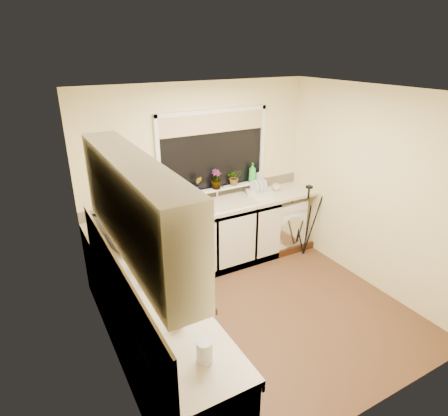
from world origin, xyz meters
TOP-DOWN VIEW (x-y plane):
  - floor at (0.00, 0.00)m, footprint 3.20×3.20m
  - ceiling at (0.00, 0.00)m, footprint 3.20×3.20m
  - wall_back at (0.00, 1.50)m, footprint 3.20×0.00m
  - wall_front at (0.00, -1.50)m, footprint 3.20×0.00m
  - wall_left at (-1.60, 0.00)m, footprint 0.00×3.00m
  - wall_right at (1.60, 0.00)m, footprint 0.00×3.00m
  - base_cabinet_back at (-0.33, 1.20)m, footprint 2.55×0.60m
  - base_cabinet_left at (-1.30, -0.30)m, footprint 0.54×2.40m
  - worktop_back at (0.00, 1.20)m, footprint 3.20×0.60m
  - worktop_left at (-1.30, -0.30)m, footprint 0.60×2.40m
  - upper_cabinet at (-1.44, -0.45)m, footprint 0.28×1.90m
  - splashback_left at (-1.59, -0.30)m, footprint 0.02×2.40m
  - splashback_back at (0.00, 1.49)m, footprint 3.20×0.02m
  - window_glass at (0.20, 1.49)m, footprint 1.50×0.02m
  - window_blind at (0.20, 1.46)m, footprint 1.50×0.02m
  - windowsill at (0.20, 1.43)m, footprint 1.60×0.14m
  - sink at (0.20, 1.20)m, footprint 0.82×0.46m
  - faucet at (0.20, 1.38)m, footprint 0.03×0.03m
  - washing_machine at (1.19, 1.22)m, footprint 0.57×0.55m
  - laptop at (-0.74, 1.22)m, footprint 0.36×0.31m
  - kettle at (-1.20, 0.13)m, footprint 0.17×0.17m
  - dish_rack at (0.80, 1.24)m, footprint 0.44×0.40m
  - tripod at (1.35, 0.84)m, footprint 0.54×0.54m
  - glass_jug at (-1.26, -1.16)m, footprint 0.11×0.11m
  - steel_jar at (-1.31, -0.13)m, footprint 0.08×0.08m
  - microwave at (-1.24, 0.73)m, footprint 0.60×0.69m
  - plant_a at (-0.36, 1.42)m, footprint 0.15×0.11m
  - plant_b at (-0.08, 1.40)m, footprint 0.14×0.13m
  - plant_c at (0.20, 1.40)m, footprint 0.18×0.18m
  - plant_d at (0.49, 1.42)m, footprint 0.25×0.23m
  - soap_bottle_green at (0.78, 1.41)m, footprint 0.13×0.13m
  - soap_bottle_clear at (0.91, 1.39)m, footprint 0.10×0.10m
  - cup_back at (1.11, 1.27)m, footprint 0.16×0.16m
  - cup_left at (-1.27, -0.76)m, footprint 0.11×0.11m

SIDE VIEW (x-z plane):
  - floor at x=0.00m, z-range 0.00..0.00m
  - washing_machine at x=1.19m, z-range 0.00..0.77m
  - base_cabinet_back at x=-0.33m, z-range 0.00..0.86m
  - base_cabinet_left at x=-1.30m, z-range 0.00..0.86m
  - tripod at x=1.35m, z-range 0.00..1.07m
  - worktop_back at x=0.00m, z-range 0.86..0.90m
  - worktop_left at x=-1.30m, z-range 0.86..0.90m
  - sink at x=0.20m, z-range 0.90..0.93m
  - dish_rack at x=0.80m, z-range 0.90..0.95m
  - cup_left at x=-1.27m, z-range 0.90..0.99m
  - cup_back at x=1.11m, z-range 0.90..0.99m
  - steel_jar at x=-1.31m, z-range 0.90..1.01m
  - laptop at x=-0.74m, z-range 0.84..1.09m
  - splashback_back at x=0.00m, z-range 0.90..1.04m
  - glass_jug at x=-1.26m, z-range 0.90..1.06m
  - kettle at x=-1.20m, z-range 0.90..1.13m
  - faucet at x=0.20m, z-range 0.90..1.14m
  - windowsill at x=0.20m, z-range 1.02..1.05m
  - microwave at x=-1.24m, z-range 0.90..1.22m
  - splashback_left at x=-1.59m, z-range 0.90..1.35m
  - soap_bottle_clear at x=0.91m, z-range 1.05..1.22m
  - plant_b at x=-0.08m, z-range 1.05..1.27m
  - plant_d at x=0.49m, z-range 1.05..1.28m
  - plant_a at x=-0.36m, z-range 1.05..1.30m
  - plant_c at x=0.20m, z-range 1.05..1.32m
  - soap_bottle_green at x=0.78m, z-range 1.05..1.32m
  - wall_back at x=0.00m, z-range -0.38..2.83m
  - wall_front at x=0.00m, z-range -0.38..2.83m
  - wall_left at x=-1.60m, z-range -0.27..2.73m
  - wall_right at x=1.60m, z-range -0.27..2.73m
  - window_glass at x=0.20m, z-range 1.05..2.05m
  - upper_cabinet at x=-1.44m, z-range 1.45..2.15m
  - window_blind at x=0.20m, z-range 1.80..2.05m
  - ceiling at x=0.00m, z-range 2.45..2.45m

